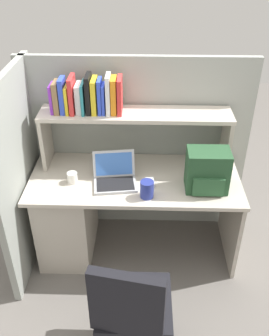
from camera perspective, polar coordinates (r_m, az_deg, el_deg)
ground_plane at (r=3.37m, az=0.03°, el=-11.71°), size 8.00×8.00×0.00m
desk at (r=3.13m, az=-7.15°, el=-6.22°), size 1.60×0.70×0.73m
cubicle_partition_rear at (r=3.20m, az=0.24°, el=3.09°), size 1.84×0.05×1.55m
cubicle_partition_left at (r=2.98m, az=-16.57°, el=-0.93°), size 0.05×1.06×1.55m
overhead_hutch at (r=2.89m, az=0.15°, el=6.57°), size 1.44×0.28×0.45m
reference_books_on_shelf at (r=2.83m, az=-7.03°, el=10.66°), size 0.52×0.19×0.29m
laptop at (r=2.83m, az=-2.98°, el=-1.31°), size 0.34×0.31×0.22m
backpack at (r=2.75m, az=10.85°, el=-0.45°), size 0.30×0.23×0.31m
computer_mouse at (r=2.82m, az=2.36°, el=-2.20°), size 0.07×0.11×0.03m
paper_cup at (r=2.87m, az=-9.28°, el=-1.42°), size 0.08×0.08×0.08m
snack_canister at (r=2.67m, az=1.87°, el=-3.20°), size 0.10×0.10×0.13m
office_chair at (r=2.43m, az=-0.29°, el=-21.62°), size 0.52×0.52×0.93m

